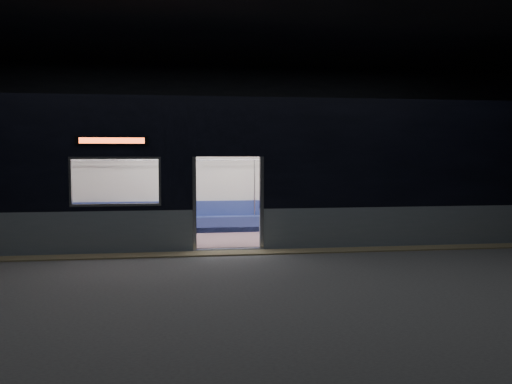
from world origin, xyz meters
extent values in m
cube|color=#47494C|center=(0.00, 0.00, -0.01)|extent=(24.00, 14.00, 0.01)
cube|color=black|center=(0.00, 0.00, 4.98)|extent=(24.00, 14.00, 0.04)
cube|color=black|center=(0.00, 6.98, 2.50)|extent=(24.00, 0.04, 5.00)
cube|color=black|center=(0.00, -6.98, 2.50)|extent=(24.00, 0.04, 5.00)
cube|color=#8C7F59|center=(0.00, 0.55, 0.01)|extent=(22.80, 0.50, 0.03)
cube|color=gray|center=(4.85, 1.06, 0.45)|extent=(8.30, 0.12, 0.90)
cube|color=black|center=(4.85, 1.06, 2.05)|extent=(8.30, 0.12, 2.30)
cube|color=black|center=(0.00, 1.06, 2.62)|extent=(1.40, 0.12, 1.15)
cube|color=#B7BABC|center=(-0.74, 1.06, 1.02)|extent=(0.08, 0.14, 2.05)
cube|color=#B7BABC|center=(0.74, 1.06, 1.02)|extent=(0.08, 0.14, 2.05)
cube|color=black|center=(-2.45, 0.98, 2.39)|extent=(1.50, 0.04, 0.18)
cube|color=#E64319|center=(-2.45, 0.97, 2.39)|extent=(1.34, 0.03, 0.12)
cube|color=silver|center=(0.00, 3.94, 1.60)|extent=(18.00, 0.12, 3.20)
cube|color=black|center=(0.00, 2.50, 3.28)|extent=(18.00, 3.00, 0.15)
cube|color=gray|center=(0.00, 2.50, 0.02)|extent=(17.76, 2.76, 0.04)
cube|color=silver|center=(0.00, 2.50, 2.35)|extent=(17.76, 2.76, 0.10)
cube|color=navy|center=(0.00, 3.62, 0.24)|extent=(11.00, 0.48, 0.41)
cube|color=navy|center=(0.00, 3.81, 0.65)|extent=(11.00, 0.10, 0.40)
cube|color=gray|center=(-3.30, 1.41, 0.24)|extent=(4.40, 0.48, 0.41)
cube|color=gray|center=(3.30, 1.41, 0.24)|extent=(4.40, 0.48, 0.41)
cylinder|color=silver|center=(-0.95, 1.37, 1.17)|extent=(0.04, 0.04, 2.26)
cylinder|color=silver|center=(-0.95, 3.63, 1.17)|extent=(0.04, 0.04, 2.26)
cylinder|color=silver|center=(0.95, 1.37, 1.17)|extent=(0.04, 0.04, 2.26)
cylinder|color=silver|center=(0.95, 3.63, 1.17)|extent=(0.04, 0.04, 2.26)
cylinder|color=silver|center=(0.00, 3.58, 1.95)|extent=(11.00, 0.03, 0.03)
cube|color=black|center=(1.82, 3.39, 0.53)|extent=(0.17, 0.47, 0.16)
cube|color=black|center=(2.03, 3.39, 0.53)|extent=(0.17, 0.47, 0.16)
cylinder|color=black|center=(1.82, 3.18, 0.26)|extent=(0.11, 0.11, 0.43)
cylinder|color=black|center=(2.03, 3.18, 0.26)|extent=(0.11, 0.11, 0.43)
cube|color=#DE60A5|center=(1.92, 3.59, 0.55)|extent=(0.40, 0.22, 0.20)
cylinder|color=#DE60A5|center=(1.92, 3.62, 0.90)|extent=(0.42, 0.42, 0.52)
sphere|color=tan|center=(1.92, 3.60, 1.27)|extent=(0.21, 0.21, 0.21)
sphere|color=black|center=(1.92, 3.64, 1.31)|extent=(0.22, 0.22, 0.22)
cube|color=black|center=(1.94, 3.32, 0.68)|extent=(0.31, 0.27, 0.15)
cube|color=white|center=(4.00, 3.85, 1.46)|extent=(0.94, 0.03, 0.61)
camera|label=1|loc=(-1.10, -10.74, 2.11)|focal=38.00mm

